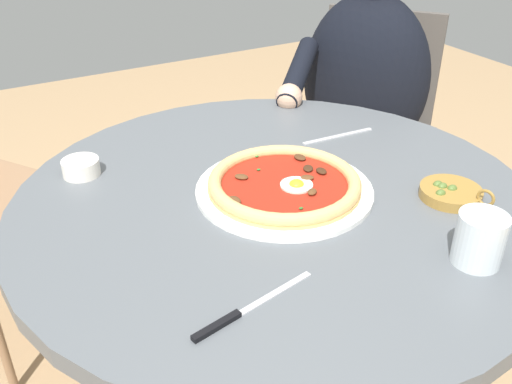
# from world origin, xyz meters

# --- Properties ---
(dining_table) EXTENTS (1.00, 1.00, 0.72)m
(dining_table) POSITION_xyz_m (0.00, 0.00, 0.57)
(dining_table) COLOR #565B60
(dining_table) RESTS_ON ground
(pizza_on_plate) EXTENTS (0.34, 0.34, 0.04)m
(pizza_on_plate) POSITION_xyz_m (-0.02, 0.00, 0.74)
(pizza_on_plate) COLOR white
(pizza_on_plate) RESTS_ON dining_table
(water_glass) EXTENTS (0.08, 0.08, 0.09)m
(water_glass) POSITION_xyz_m (-0.17, 0.33, 0.76)
(water_glass) COLOR silver
(water_glass) RESTS_ON dining_table
(steak_knife) EXTENTS (0.22, 0.05, 0.01)m
(steak_knife) POSITION_xyz_m (0.22, 0.26, 0.72)
(steak_knife) COLOR silver
(steak_knife) RESTS_ON dining_table
(ramekin_capers) EXTENTS (0.07, 0.07, 0.03)m
(ramekin_capers) POSITION_xyz_m (0.30, -0.26, 0.74)
(ramekin_capers) COLOR white
(ramekin_capers) RESTS_ON dining_table
(olive_pan) EXTENTS (0.12, 0.14, 0.04)m
(olive_pan) POSITION_xyz_m (-0.28, 0.17, 0.73)
(olive_pan) COLOR olive
(olive_pan) RESTS_ON dining_table
(fork_utensil) EXTENTS (0.18, 0.02, 0.00)m
(fork_utensil) POSITION_xyz_m (-0.26, -0.15, 0.72)
(fork_utensil) COLOR #BCBCC1
(fork_utensil) RESTS_ON dining_table
(diner_person) EXTENTS (0.58, 0.44, 1.13)m
(diner_person) POSITION_xyz_m (-0.59, -0.47, 0.50)
(diner_person) COLOR #282833
(diner_person) RESTS_ON ground
(cafe_chair_diner) EXTENTS (0.59, 0.59, 0.86)m
(cafe_chair_diner) POSITION_xyz_m (-0.70, -0.55, 0.52)
(cafe_chair_diner) COLOR #504A45
(cafe_chair_diner) RESTS_ON ground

